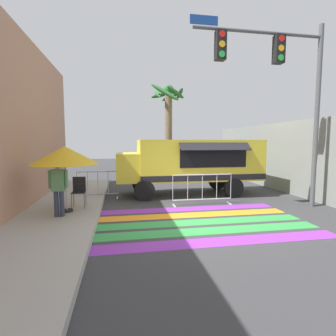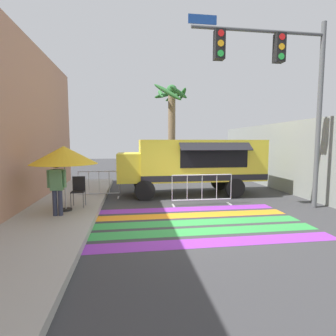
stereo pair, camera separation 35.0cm
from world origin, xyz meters
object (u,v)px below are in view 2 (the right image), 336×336
barricade_front (202,190)px  barricade_side (99,185)px  vendor_person (57,185)px  palm_tree (172,118)px  food_truck (189,161)px  patio_umbrella (64,155)px  folding_chair (78,188)px  traffic_signal_pole (280,75)px

barricade_front → barricade_side: 4.22m
vendor_person → palm_tree: (4.45, 7.16, 2.60)m
food_truck → vendor_person: (-4.64, -3.33, -0.39)m
patio_umbrella → palm_tree: palm_tree is taller
palm_tree → barricade_side: bearing=-131.5°
folding_chair → palm_tree: 7.88m
patio_umbrella → palm_tree: bearing=56.7°
traffic_signal_pole → palm_tree: traffic_signal_pole is taller
folding_chair → traffic_signal_pole: bearing=15.8°
vendor_person → barricade_front: size_ratio=0.71×
patio_umbrella → barricade_side: bearing=74.0°
palm_tree → food_truck: bearing=-87.2°
barricade_side → palm_tree: 6.31m
traffic_signal_pole → patio_umbrella: 7.39m
traffic_signal_pole → folding_chair: (-6.62, 0.63, -3.72)m
barricade_front → palm_tree: palm_tree is taller
folding_chair → barricade_side: size_ratio=0.60×
food_truck → barricade_front: bearing=-89.3°
folding_chair → vendor_person: vendor_person is taller
barricade_front → barricade_side: size_ratio=1.36×
traffic_signal_pole → patio_umbrella: bearing=179.1°
traffic_signal_pole → palm_tree: size_ratio=1.13×
barricade_side → folding_chair: bearing=-102.2°
patio_umbrella → barricade_side: patio_umbrella is taller
barricade_front → food_truck: bearing=90.7°
folding_chair → food_truck: bearing=49.3°
barricade_front → folding_chair: bearing=-176.4°
folding_chair → palm_tree: bearing=77.6°
vendor_person → barricade_front: bearing=28.8°
food_truck → patio_umbrella: food_truck is taller
food_truck → vendor_person: food_truck is taller
food_truck → palm_tree: size_ratio=1.12×
food_truck → barricade_front: food_truck is taller
barricade_front → palm_tree: 6.60m
patio_umbrella → palm_tree: 8.13m
food_truck → patio_umbrella: bearing=-148.4°
barricade_front → barricade_side: (-3.85, 1.72, -0.02)m
patio_umbrella → barricade_side: size_ratio=1.22×
traffic_signal_pole → barricade_side: size_ratio=3.80×
patio_umbrella → barricade_front: patio_umbrella is taller
traffic_signal_pole → vendor_person: size_ratio=3.94×
folding_chair → palm_tree: size_ratio=0.18×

